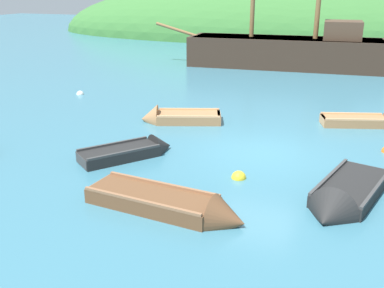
{
  "coord_description": "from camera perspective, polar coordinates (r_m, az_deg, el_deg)",
  "views": [
    {
      "loc": [
        2.54,
        -13.02,
        4.94
      ],
      "look_at": [
        -2.04,
        -0.57,
        0.25
      ],
      "focal_mm": 41.73,
      "sensor_mm": 36.0,
      "label": 1
    }
  ],
  "objects": [
    {
      "name": "rowboat_near_dock",
      "position": [
        13.85,
        -7.58,
        -1.11
      ],
      "size": [
        2.55,
        2.92,
        0.92
      ],
      "rotation": [
        0.0,
        0.0,
        0.92
      ],
      "color": "black",
      "rests_on": "ground"
    },
    {
      "name": "shore_hill",
      "position": [
        49.7,
        7.47,
        13.64
      ],
      "size": [
        44.55,
        18.25,
        10.92
      ],
      "primitive_type": "ellipsoid",
      "color": "#387033",
      "rests_on": "ground"
    },
    {
      "name": "buoy_white",
      "position": [
        22.41,
        -14.1,
        6.17
      ],
      "size": [
        0.35,
        0.35,
        0.35
      ],
      "primitive_type": "sphere",
      "color": "white",
      "rests_on": "ground"
    },
    {
      "name": "rowboat_outer_left",
      "position": [
        10.41,
        -2.21,
        -8.09
      ],
      "size": [
        3.98,
        1.47,
        1.04
      ],
      "rotation": [
        0.0,
        0.0,
        6.18
      ],
      "color": "brown",
      "rests_on": "ground"
    },
    {
      "name": "rowboat_outer_right",
      "position": [
        17.99,
        21.27,
        2.54
      ],
      "size": [
        3.08,
        1.71,
        0.87
      ],
      "rotation": [
        0.0,
        0.0,
        0.29
      ],
      "color": "#9E7047",
      "rests_on": "ground"
    },
    {
      "name": "rowboat_portside",
      "position": [
        11.42,
        18.78,
        -6.71
      ],
      "size": [
        2.09,
        3.66,
        1.19
      ],
      "rotation": [
        0.0,
        0.0,
        4.45
      ],
      "color": "black",
      "rests_on": "ground"
    },
    {
      "name": "sailing_ship",
      "position": [
        29.76,
        12.01,
        10.98
      ],
      "size": [
        14.91,
        4.0,
        12.3
      ],
      "rotation": [
        0.0,
        0.0,
        3.2
      ],
      "color": "#38281E",
      "rests_on": "ground"
    },
    {
      "name": "buoy_yellow",
      "position": [
        12.28,
        5.98,
        -4.35
      ],
      "size": [
        0.41,
        0.41,
        0.41
      ],
      "primitive_type": "sphere",
      "color": "yellow",
      "rests_on": "ground"
    },
    {
      "name": "rowboat_far",
      "position": [
        17.25,
        -2.17,
        3.22
      ],
      "size": [
        3.25,
        2.09,
        1.12
      ],
      "rotation": [
        0.0,
        0.0,
        3.48
      ],
      "color": "#9E7047",
      "rests_on": "ground"
    },
    {
      "name": "ground_plane",
      "position": [
        14.15,
        8.6,
        -1.17
      ],
      "size": [
        120.0,
        120.0,
        0.0
      ],
      "primitive_type": "plane",
      "color": "teal"
    }
  ]
}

